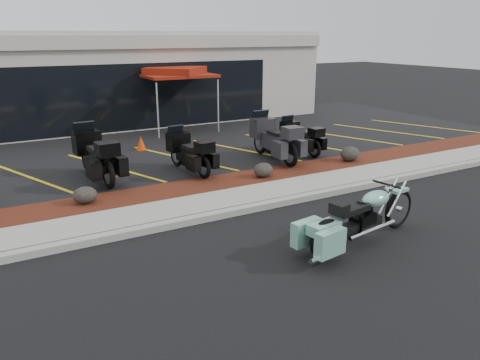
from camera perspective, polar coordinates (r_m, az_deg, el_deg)
ground at (r=10.21m, az=5.11°, el=-5.13°), size 90.00×90.00×0.00m
curb at (r=10.88m, az=2.46°, el=-3.20°), size 24.00×0.25×0.15m
sidewalk at (r=11.45m, az=0.62°, el=-2.12°), size 24.00×1.20×0.15m
mulch_bed at (r=12.45m, az=-2.12°, el=-0.49°), size 24.00×1.20×0.16m
upper_lot at (r=17.27m, az=-10.35°, el=4.32°), size 26.00×9.60×0.15m
dealership_building at (r=22.94m, az=-15.90°, el=12.03°), size 18.00×8.16×4.00m
boulder_left at (r=11.33m, az=-18.39°, el=-1.76°), size 0.55×0.46×0.39m
boulder_mid at (r=12.75m, az=2.84°, el=1.23°), size 0.55×0.46×0.39m
boulder_right at (r=14.75m, az=13.27°, el=3.13°), size 0.62×0.52×0.44m
hero_cruiser at (r=10.21m, az=18.78°, el=-2.69°), size 3.23×1.27×1.11m
touring_black_front at (r=13.78m, az=-18.27°, el=3.84°), size 1.15×2.56×1.45m
touring_black_mid at (r=13.85m, az=-7.77°, el=4.15°), size 1.03×2.19×1.23m
touring_grey at (r=15.18m, az=2.50°, el=5.86°), size 1.04×2.50×1.43m
touring_black_rear at (r=15.96m, az=5.80°, el=5.83°), size 0.82×1.99×1.15m
traffic_cone at (r=16.14m, az=-11.98°, el=4.45°), size 0.34×0.34×0.47m
popup_canopy at (r=19.17m, az=-7.88°, el=12.79°), size 3.44×3.44×2.50m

